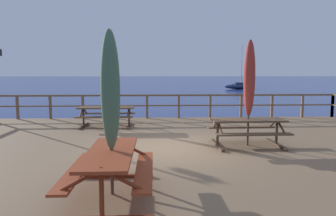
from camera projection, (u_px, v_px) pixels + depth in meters
ground_plane at (169, 169)px, 8.76m from camera, size 600.00×600.00×0.00m
wooden_deck at (169, 158)px, 8.72m from camera, size 16.32×11.72×0.62m
railing_waterside_far at (163, 102)px, 14.28m from camera, size 16.12×0.10×1.09m
picnic_table_front_right at (110, 163)px, 5.17m from camera, size 1.41×2.19×0.78m
picnic_table_front_left at (247, 126)px, 8.78m from camera, size 2.06×1.41×0.78m
picnic_table_back_right at (106, 112)px, 12.00m from camera, size 2.13×1.42×0.78m
patio_umbrella_tall_back_left at (110, 91)px, 5.11m from camera, size 0.32×0.32×2.77m
patio_umbrella_tall_back_right at (249, 79)px, 8.69m from camera, size 0.32×0.32×2.98m
patio_umbrella_tall_mid_left at (105, 74)px, 11.90m from camera, size 0.32×0.32×3.18m
sailboat_distant at (240, 86)px, 53.95m from camera, size 6.21×3.61×7.72m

